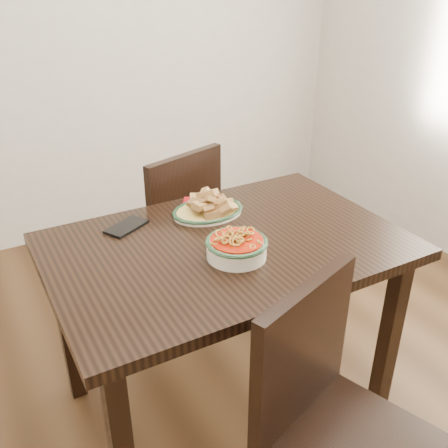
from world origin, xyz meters
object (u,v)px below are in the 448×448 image
chair_near (331,417)px  fish_plate (208,204)px  dining_table (227,264)px  noodle_bowl (237,245)px  chair_far (172,227)px  smartphone (127,227)px

chair_near → fish_plate: chair_near is taller
dining_table → fish_plate: size_ratio=4.42×
dining_table → noodle_bowl: 0.18m
dining_table → noodle_bowl: bearing=-102.1°
chair_far → chair_near: (-0.08, -1.26, 0.00)m
chair_near → noodle_bowl: size_ratio=4.24×
noodle_bowl → smartphone: size_ratio=1.32×
chair_far → noodle_bowl: size_ratio=4.24×
dining_table → noodle_bowl: size_ratio=5.88×
chair_far → fish_plate: (-0.01, -0.41, 0.30)m
dining_table → noodle_bowl: noodle_bowl is taller
noodle_bowl → chair_far: bearing=83.8°
dining_table → fish_plate: (0.04, 0.23, 0.14)m
chair_far → smartphone: size_ratio=5.58×
chair_near → smartphone: 0.96m
chair_far → fish_plate: size_ratio=3.19×
dining_table → smartphone: size_ratio=7.73×
noodle_bowl → fish_plate: bearing=78.7°
chair_far → noodle_bowl: chair_far is taller
chair_near → fish_plate: (0.06, 0.85, 0.30)m
fish_plate → noodle_bowl: fish_plate is taller
fish_plate → noodle_bowl: (-0.07, -0.33, -0.00)m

